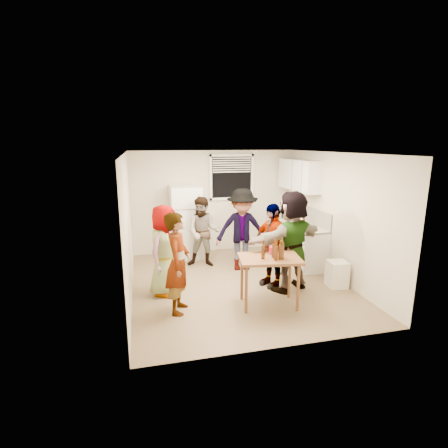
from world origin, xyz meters
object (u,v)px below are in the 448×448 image
object	(u,v)px
guest_back_left	(204,266)
guest_back_right	(242,269)
refrigerator	(186,222)
trash_bin	(337,274)
kettle	(292,221)
guest_black	(271,285)
guest_orange	(289,289)
guest_stripe	(179,311)
beer_bottle_counter	(303,228)
blue_cup	(298,229)
guest_grey	(166,293)
wine_bottle	(284,215)
serving_table	(268,305)
red_cup	(272,254)

from	to	relation	value
guest_back_left	guest_back_right	size ratio (longest dim) A/B	0.88
refrigerator	trash_bin	bearing A→B (deg)	-44.33
kettle	guest_black	size ratio (longest dim) A/B	0.14
kettle	guest_orange	bearing A→B (deg)	-136.14
kettle	guest_stripe	distance (m)	3.69
trash_bin	guest_back_right	xyz separation A→B (m)	(-1.48, 1.35, -0.25)
refrigerator	guest_stripe	distance (m)	2.92
guest_back_right	beer_bottle_counter	bearing A→B (deg)	-2.96
blue_cup	guest_back_right	bearing A→B (deg)	165.82
guest_grey	wine_bottle	bearing A→B (deg)	-21.88
kettle	guest_orange	xyz separation A→B (m)	(-0.78, -1.72, -0.90)
beer_bottle_counter	guest_back_right	world-z (taller)	beer_bottle_counter
trash_bin	serving_table	size ratio (longest dim) A/B	0.50
kettle	guest_black	bearing A→B (deg)	-147.59
wine_bottle	trash_bin	world-z (taller)	wine_bottle
serving_table	red_cup	xyz separation A→B (m)	(0.10, 0.15, 0.84)
trash_bin	guest_back_right	size ratio (longest dim) A/B	0.29
guest_orange	guest_back_right	bearing A→B (deg)	-87.83
red_cup	guest_orange	bearing A→B (deg)	35.77
wine_bottle	guest_back_left	bearing A→B (deg)	-160.72
guest_stripe	guest_back_right	bearing A→B (deg)	-26.44
beer_bottle_counter	guest_orange	bearing A→B (deg)	-125.80
red_cup	guest_black	xyz separation A→B (m)	(0.25, 0.63, -0.84)
guest_black	refrigerator	bearing A→B (deg)	-170.13
kettle	wine_bottle	distance (m)	0.69
wine_bottle	guest_black	size ratio (longest dim) A/B	0.19
red_cup	guest_grey	xyz separation A→B (m)	(-1.74, 0.74, -0.84)
kettle	guest_grey	bearing A→B (deg)	-177.60
red_cup	guest_black	world-z (taller)	red_cup
blue_cup	guest_grey	distance (m)	3.04
trash_bin	guest_back_right	bearing A→B (deg)	137.59
guest_stripe	trash_bin	bearing A→B (deg)	-67.81
kettle	trash_bin	world-z (taller)	kettle
guest_stripe	kettle	bearing A→B (deg)	-37.03
serving_table	guest_grey	size ratio (longest dim) A/B	0.61
serving_table	guest_orange	world-z (taller)	serving_table
kettle	beer_bottle_counter	xyz separation A→B (m)	(-0.05, -0.71, 0.00)
serving_table	guest_back_left	world-z (taller)	serving_table
refrigerator	guest_back_left	xyz separation A→B (m)	(0.29, -0.74, -0.85)
guest_back_right	guest_orange	size ratio (longest dim) A/B	0.94
red_cup	guest_orange	world-z (taller)	red_cup
beer_bottle_counter	guest_black	size ratio (longest dim) A/B	0.13
refrigerator	guest_grey	bearing A→B (deg)	-107.87
guest_back_left	guest_orange	distance (m)	2.10
guest_back_left	guest_black	world-z (taller)	guest_back_left
beer_bottle_counter	guest_back_left	size ratio (longest dim) A/B	0.14
trash_bin	guest_stripe	distance (m)	3.05
blue_cup	trash_bin	bearing A→B (deg)	-72.24
trash_bin	guest_back_left	distance (m)	2.85
beer_bottle_counter	guest_back_right	xyz separation A→B (m)	(-1.30, 0.23, -0.90)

